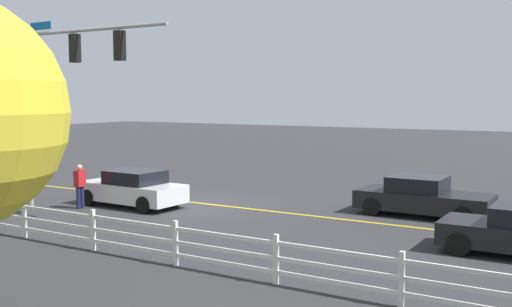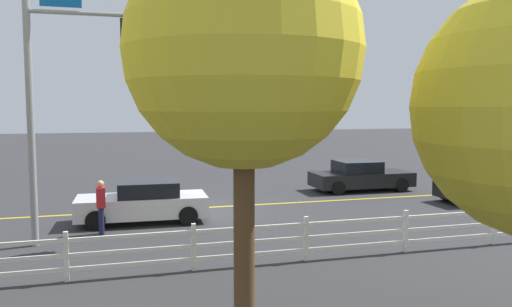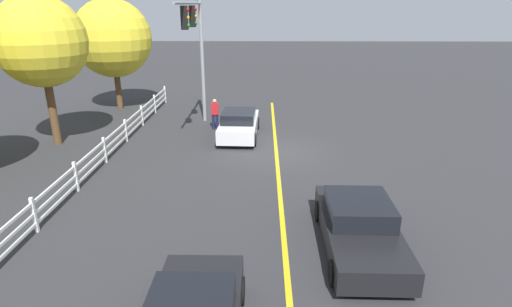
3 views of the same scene
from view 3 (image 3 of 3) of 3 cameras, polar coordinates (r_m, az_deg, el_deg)
name	(u,v)px [view 3 (image 3 of 3)]	position (r m, az deg, el deg)	size (l,w,h in m)	color
ground_plane	(276,151)	(19.19, 2.84, 0.32)	(120.00, 120.00, 0.00)	#2D2D30
lane_center_stripe	(279,187)	(15.49, 3.28, -4.71)	(28.00, 0.16, 0.01)	gold
signal_assembly	(196,38)	(21.81, -8.39, 15.73)	(6.93, 0.37, 6.97)	gray
car_1	(359,227)	(11.92, 14.19, -9.88)	(4.69, 2.08, 1.41)	black
car_2	(239,124)	(21.08, -2.38, 4.13)	(4.41, 2.05, 1.41)	silver
pedestrian	(215,113)	(22.45, -5.76, 5.69)	(0.29, 0.42, 1.69)	#191E3F
white_rail_fence	(91,162)	(17.54, -22.04, -1.05)	(26.10, 0.10, 1.15)	white
tree_1	(112,38)	(27.95, -19.44, 14.94)	(4.82, 4.82, 6.91)	brown
tree_3	(40,42)	(21.55, -27.92, 13.64)	(4.15, 4.15, 6.99)	brown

